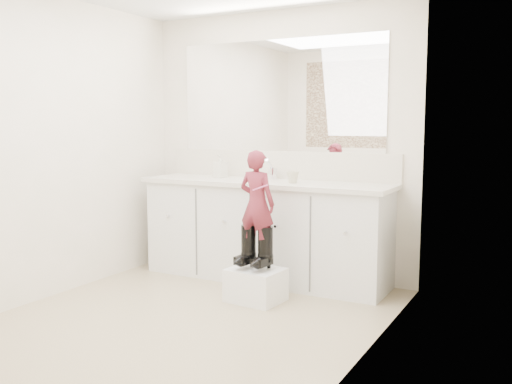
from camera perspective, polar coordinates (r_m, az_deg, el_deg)
The scene contains 16 objects.
floor at distance 4.18m, azimuth -7.01°, elevation -12.60°, with size 3.00×3.00×0.00m, color #907F5E.
wall_back at distance 5.24m, azimuth 2.32°, elevation 4.79°, with size 2.60×2.60×0.00m, color beige.
wall_left at distance 4.82m, azimuth -19.99°, elevation 4.20°, with size 3.00×3.00×0.00m, color beige.
wall_right at distance 3.37m, azimuth 11.11°, elevation 3.49°, with size 3.00×3.00×0.00m, color beige.
vanity_cabinet at distance 5.09m, azimuth 0.92°, elevation -4.07°, with size 2.20×0.55×0.85m, color silver.
countertop at distance 5.01m, azimuth 0.85°, elevation 0.91°, with size 2.28×0.58×0.04m, color beige.
backsplash at distance 5.24m, azimuth 2.24°, elevation 2.76°, with size 2.28×0.03×0.25m, color beige.
mirror at distance 5.23m, azimuth 2.28°, elevation 9.60°, with size 2.00×0.02×1.00m, color white.
faucet at distance 5.15m, azimuth 1.70°, elevation 1.85°, with size 0.08×0.08×0.10m, color silver.
cup at distance 4.82m, azimuth 3.68°, elevation 1.51°, with size 0.11×0.11×0.10m, color beige.
soap_bottle at distance 5.30m, azimuth -3.59°, elevation 2.61°, with size 0.10×0.10×0.21m, color beige.
step_stool at distance 4.53m, azimuth -0.03°, elevation -9.28°, with size 0.41×0.34×0.26m, color white.
boot_left at distance 4.51m, azimuth -0.75°, elevation -5.44°, with size 0.12×0.23×0.34m, color black, non-canonical shape.
boot_right at distance 4.44m, azimuth 0.95°, elevation -5.64°, with size 0.12×0.23×0.34m, color black, non-canonical shape.
toddler at distance 4.41m, azimuth 0.10°, elevation -1.16°, with size 0.30×0.20×0.83m, color #AF364D.
toothbrush at distance 4.30m, azimuth 0.42°, elevation 0.44°, with size 0.01×0.01×0.14m, color #D85493.
Camera 1 is at (2.29, -3.21, 1.39)m, focal length 40.00 mm.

